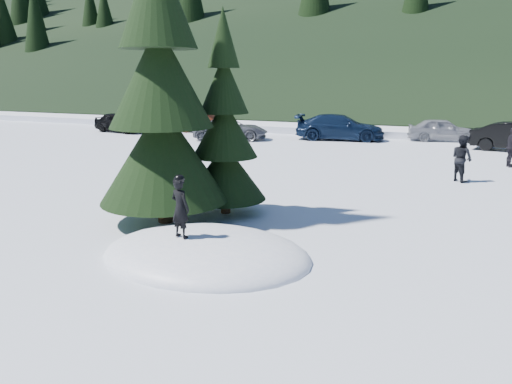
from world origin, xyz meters
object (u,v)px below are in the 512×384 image
at_px(car_3, 340,127).
at_px(car_4, 442,130).
at_px(car_2, 230,129).
at_px(adult_0, 462,158).
at_px(car_1, 206,122).
at_px(spruce_short, 225,136).
at_px(car_0, 120,122).
at_px(adult_1, 512,147).
at_px(spruce_tall, 160,90).
at_px(child_skier, 180,208).

relative_size(car_3, car_4, 1.34).
bearing_deg(car_2, adult_0, -139.82).
height_order(adult_0, car_1, adult_0).
height_order(spruce_short, car_0, spruce_short).
xyz_separation_m(car_0, car_3, (14.53, 1.87, 0.08)).
relative_size(adult_1, car_4, 0.42).
bearing_deg(spruce_short, car_4, 77.52).
xyz_separation_m(spruce_tall, car_4, (5.22, 20.48, -2.66)).
xyz_separation_m(spruce_tall, adult_0, (6.68, 8.57, -2.50)).
relative_size(spruce_short, car_4, 1.39).
relative_size(child_skier, adult_0, 0.74).
height_order(adult_0, car_3, adult_0).
height_order(child_skier, adult_0, child_skier).
bearing_deg(car_1, car_2, -143.02).
xyz_separation_m(adult_1, car_2, (-14.71, 3.56, -0.21)).
height_order(spruce_short, car_4, spruce_short).
bearing_deg(car_3, car_1, 77.67).
height_order(adult_1, car_1, adult_1).
xyz_separation_m(spruce_short, child_skier, (0.83, -3.55, -1.02)).
height_order(car_0, car_1, car_0).
bearing_deg(spruce_tall, car_0, 131.62).
distance_m(spruce_short, car_1, 20.70).
relative_size(spruce_tall, adult_0, 5.23).
bearing_deg(car_4, spruce_short, 155.88).
bearing_deg(car_3, car_0, 87.98).
xyz_separation_m(spruce_tall, child_skier, (1.83, -2.15, -2.23)).
bearing_deg(car_3, car_4, -80.65).
bearing_deg(adult_1, adult_0, 139.78).
bearing_deg(car_4, child_skier, 159.85).
relative_size(car_0, car_1, 1.00).
xyz_separation_m(child_skier, car_4, (3.39, 22.63, -0.43)).
xyz_separation_m(spruce_short, adult_1, (7.44, 11.09, -1.29)).
relative_size(child_skier, adult_1, 0.74).
distance_m(child_skier, adult_1, 16.06).
xyz_separation_m(car_1, car_3, (9.33, -0.48, 0.10)).
bearing_deg(spruce_tall, spruce_short, 54.46).
distance_m(spruce_tall, adult_1, 15.28).
bearing_deg(adult_1, spruce_tall, 129.93).
relative_size(child_skier, car_0, 0.31).
xyz_separation_m(spruce_short, car_4, (4.22, 19.08, -1.45)).
xyz_separation_m(spruce_short, car_3, (-1.33, 17.20, -1.36)).
distance_m(adult_1, car_0, 23.69).
xyz_separation_m(spruce_tall, adult_1, (8.44, 12.49, -2.50)).
bearing_deg(adult_1, car_2, 60.39).
height_order(spruce_short, adult_1, spruce_short).
bearing_deg(car_2, child_skier, -175.81).
distance_m(spruce_tall, adult_0, 11.15).
bearing_deg(spruce_short, adult_0, 51.61).
height_order(car_2, car_3, car_3).
height_order(adult_0, car_4, adult_0).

